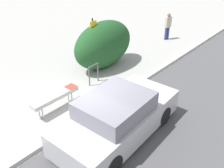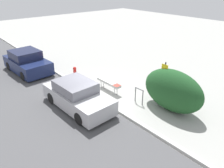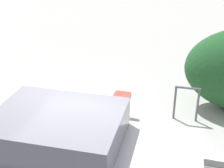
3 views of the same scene
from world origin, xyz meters
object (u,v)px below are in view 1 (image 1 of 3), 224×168
Objects in this scene: pedestrian at (168,26)px; parked_car_near at (118,117)px; bike_rack at (94,72)px; sign_post at (93,40)px; bench at (55,97)px.

pedestrian reaches higher than parked_car_near.
pedestrian is (6.38, 0.42, 0.30)m from bike_rack.
pedestrian is at bearing -3.92° from sign_post.
parked_car_near reaches higher than bench.
bike_rack reaches higher than bench.
bench is 2.40m from parked_car_near.
bench is 3.27m from sign_post.
sign_post reaches higher than parked_car_near.
parked_car_near is (-1.71, -2.67, 0.13)m from bike_rack.
bench is 2.12m from bike_rack.
sign_post is 5.57m from pedestrian.
bike_rack is at bearing 55.26° from parked_car_near.
bike_rack is at bearing 23.58° from pedestrian.
bike_rack is 0.20× the size of parked_car_near.
bench is at bearing 24.64° from pedestrian.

